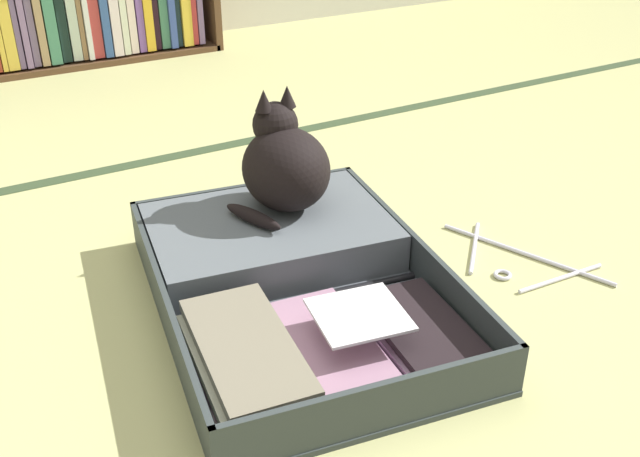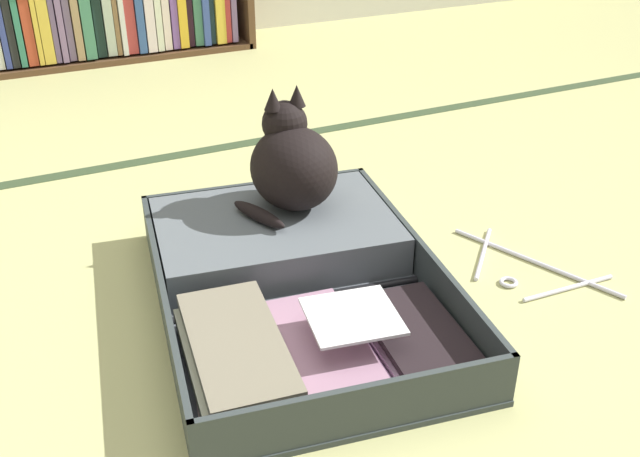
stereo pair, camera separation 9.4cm
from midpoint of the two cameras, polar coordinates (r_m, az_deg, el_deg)
ground_plane at (r=1.39m, az=0.13°, el=-11.31°), size 10.00×10.00×0.00m
tatami_border at (r=2.27m, az=-11.57°, el=5.24°), size 4.80×0.05×0.00m
open_suitcase at (r=1.58m, az=-0.94°, el=-3.49°), size 0.67×0.86×0.11m
black_cat at (r=1.68m, az=-0.64°, el=4.98°), size 0.25×0.23×0.27m
clothes_hanger at (r=1.76m, az=17.11°, el=-2.98°), size 0.28×0.40×0.01m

